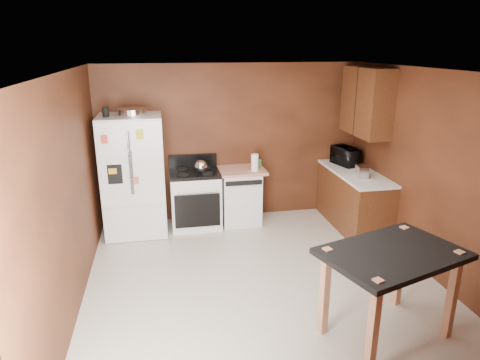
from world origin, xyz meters
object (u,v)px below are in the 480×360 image
object	(u,v)px
roasting_pan	(132,112)
kettle	(201,166)
green_canister	(258,163)
microwave	(345,157)
toaster	(362,171)
gas_range	(195,198)
paper_towel	(255,163)
dishwasher	(240,195)
refrigerator	(134,176)
pen_cup	(106,112)
island	(391,264)

from	to	relation	value
roasting_pan	kettle	size ratio (longest dim) A/B	2.06
green_canister	microwave	distance (m)	1.43
toaster	gas_range	xyz separation A→B (m)	(-2.39, 0.75, -0.52)
paper_towel	green_canister	size ratio (longest dim) A/B	2.19
green_canister	dishwasher	xyz separation A→B (m)	(-0.30, -0.07, -0.50)
roasting_pan	refrigerator	distance (m)	0.95
pen_cup	paper_towel	size ratio (longest dim) A/B	0.50
kettle	dishwasher	bearing A→B (deg)	9.41
toaster	dishwasher	world-z (taller)	toaster
green_canister	gas_range	bearing A→B (deg)	-174.81
pen_cup	green_canister	distance (m)	2.43
kettle	dishwasher	xyz separation A→B (m)	(0.63, 0.10, -0.55)
roasting_pan	pen_cup	size ratio (longest dim) A/B	3.08
gas_range	toaster	bearing A→B (deg)	-17.43
gas_range	green_canister	bearing A→B (deg)	5.19
roasting_pan	paper_towel	bearing A→B (deg)	-0.68
kettle	paper_towel	size ratio (longest dim) A/B	0.74
refrigerator	dishwasher	distance (m)	1.69
microwave	dishwasher	distance (m)	1.82
roasting_pan	refrigerator	size ratio (longest dim) A/B	0.23
microwave	refrigerator	distance (m)	3.35
paper_towel	toaster	distance (m)	1.60
toaster	microwave	size ratio (longest dim) A/B	0.49
kettle	gas_range	xyz separation A→B (m)	(-0.09, 0.08, -0.54)
refrigerator	paper_towel	bearing A→B (deg)	-1.43
roasting_pan	gas_range	bearing A→B (deg)	5.66
green_canister	refrigerator	world-z (taller)	refrigerator
pen_cup	dishwasher	xyz separation A→B (m)	(1.94, 0.17, -1.41)
green_canister	dishwasher	size ratio (longest dim) A/B	0.14
pen_cup	kettle	distance (m)	1.57
kettle	green_canister	distance (m)	0.95
gas_range	island	distance (m)	3.45
dishwasher	microwave	bearing A→B (deg)	-2.81
pen_cup	gas_range	distance (m)	1.86
paper_towel	dishwasher	size ratio (longest dim) A/B	0.30
microwave	island	xyz separation A→B (m)	(-0.84, -2.98, -0.26)
paper_towel	gas_range	bearing A→B (deg)	173.44
roasting_pan	kettle	world-z (taller)	roasting_pan
kettle	paper_towel	distance (m)	0.83
green_canister	island	world-z (taller)	green_canister
pen_cup	paper_towel	world-z (taller)	pen_cup
roasting_pan	gas_range	size ratio (longest dim) A/B	0.37
paper_towel	toaster	bearing A→B (deg)	-23.72
kettle	microwave	bearing A→B (deg)	0.48
dishwasher	toaster	bearing A→B (deg)	-24.87
gas_range	dishwasher	size ratio (longest dim) A/B	1.24
kettle	paper_towel	bearing A→B (deg)	-1.85
pen_cup	roasting_pan	bearing A→B (deg)	8.96
paper_towel	gas_range	world-z (taller)	paper_towel
gas_range	paper_towel	bearing A→B (deg)	-6.56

